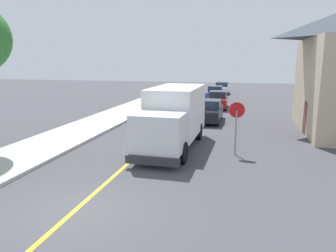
{
  "coord_description": "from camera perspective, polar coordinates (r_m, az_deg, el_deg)",
  "views": [
    {
      "loc": [
        4.95,
        -8.23,
        4.6
      ],
      "look_at": [
        1.38,
        6.74,
        1.4
      ],
      "focal_mm": 33.71,
      "sensor_mm": 36.0,
      "label": 1
    }
  ],
  "objects": [
    {
      "name": "ground_plane",
      "position": [
        10.65,
        -16.36,
        -14.36
      ],
      "size": [
        120.0,
        120.0,
        0.0
      ],
      "primitive_type": "plane",
      "color": "#424247"
    },
    {
      "name": "parked_car_mid",
      "position": [
        31.39,
        8.98,
        4.64
      ],
      "size": [
        1.91,
        4.44,
        1.67
      ],
      "color": "maroon",
      "rests_on": "ground"
    },
    {
      "name": "sidewalk_curb",
      "position": [
        16.65,
        -25.85,
        -5.23
      ],
      "size": [
        3.6,
        60.0,
        0.15
      ],
      "primitive_type": "cube",
      "color": "#ADAAA3",
      "rests_on": "ground"
    },
    {
      "name": "stop_sign",
      "position": [
        15.72,
        12.28,
        1.42
      ],
      "size": [
        0.8,
        0.1,
        2.65
      ],
      "color": "gray",
      "rests_on": "ground"
    },
    {
      "name": "box_truck",
      "position": [
        16.77,
        1.04,
        2.02
      ],
      "size": [
        2.55,
        7.23,
        3.2
      ],
      "color": "white",
      "rests_on": "ground"
    },
    {
      "name": "parked_car_furthest",
      "position": [
        44.78,
        9.73,
        6.71
      ],
      "size": [
        1.95,
        4.46,
        1.67
      ],
      "color": "silver",
      "rests_on": "ground"
    },
    {
      "name": "centre_line_yellow",
      "position": [
        19.44,
        -1.72,
        -1.93
      ],
      "size": [
        0.16,
        56.0,
        0.01
      ],
      "primitive_type": "cube",
      "color": "gold",
      "rests_on": "ground"
    },
    {
      "name": "parked_car_near",
      "position": [
        24.3,
        7.47,
        2.63
      ],
      "size": [
        1.83,
        4.41,
        1.67
      ],
      "color": "black",
      "rests_on": "ground"
    },
    {
      "name": "parked_car_far",
      "position": [
        37.78,
        8.52,
        5.84
      ],
      "size": [
        1.87,
        4.43,
        1.67
      ],
      "color": "#2D4793",
      "rests_on": "ground"
    }
  ]
}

